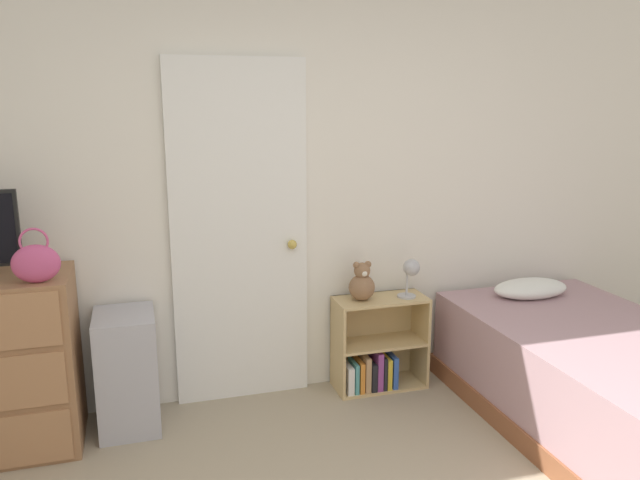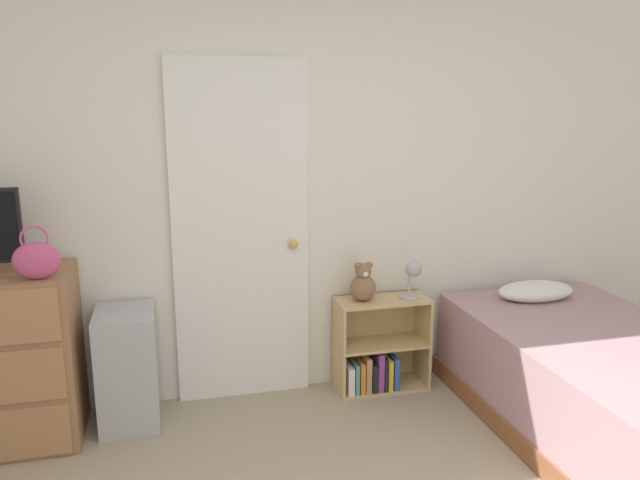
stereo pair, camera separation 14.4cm
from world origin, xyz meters
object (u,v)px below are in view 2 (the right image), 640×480
(storage_bin, at_px, (128,368))
(teddy_bear, at_px, (363,284))
(bookshelf, at_px, (376,354))
(desk_lamp, at_px, (413,272))
(bed, at_px, (605,387))
(handbag, at_px, (36,260))

(storage_bin, bearing_deg, teddy_bear, 2.71)
(storage_bin, distance_m, teddy_bear, 1.45)
(storage_bin, xyz_separation_m, bookshelf, (1.50, 0.07, -0.11))
(desk_lamp, bearing_deg, bed, -45.23)
(handbag, distance_m, storage_bin, 0.82)
(desk_lamp, relative_size, bed, 0.13)
(desk_lamp, distance_m, bed, 1.23)
(handbag, bearing_deg, storage_bin, 29.34)
(teddy_bear, xyz_separation_m, bed, (1.10, -0.84, -0.41))
(storage_bin, distance_m, bookshelf, 1.50)
(storage_bin, bearing_deg, bed, -17.23)
(bed, bearing_deg, desk_lamp, 134.77)
(bookshelf, height_order, desk_lamp, desk_lamp)
(bookshelf, height_order, bed, bed)
(handbag, distance_m, desk_lamp, 2.11)
(bookshelf, relative_size, bed, 0.30)
(desk_lamp, bearing_deg, handbag, -173.51)
(handbag, relative_size, bed, 0.14)
(bookshelf, bearing_deg, teddy_bear, -178.24)
(handbag, height_order, bed, handbag)
(handbag, bearing_deg, bed, -11.14)
(bookshelf, distance_m, desk_lamp, 0.58)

